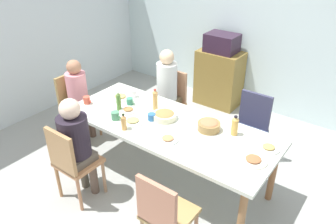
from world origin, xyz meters
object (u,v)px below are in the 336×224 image
at_px(person_1, 76,140).
at_px(plate_0, 128,110).
at_px(bowl_0, 209,125).
at_px(cup_1, 87,100).
at_px(plate_3, 253,160).
at_px(cup_3, 133,93).
at_px(bottle_1, 124,122).
at_px(chair_1, 72,161).
at_px(side_cabinet, 219,78).
at_px(dining_table, 168,130).
at_px(chair_4, 75,103).
at_px(plate_2, 120,97).
at_px(plate_4, 269,148).
at_px(microwave, 222,43).
at_px(person_4, 78,94).
at_px(cup_0, 152,117).
at_px(chair_2, 250,126).
at_px(bottle_0, 235,126).
at_px(plate_1, 168,139).
at_px(bottle_3, 155,100).
at_px(cup_4, 115,116).
at_px(bowl_1, 165,115).
at_px(chair_0, 170,99).
at_px(chair_3, 164,213).
at_px(bottle_2, 119,101).
at_px(person_0, 166,87).
at_px(plate_5, 133,121).
at_px(cup_2, 130,101).

distance_m(person_1, plate_0, 0.73).
xyz_separation_m(bowl_0, cup_1, (-1.47, -0.36, -0.01)).
bearing_deg(plate_3, cup_3, 169.33).
bearing_deg(bottle_1, chair_1, -119.84).
xyz_separation_m(cup_1, side_cabinet, (0.60, 2.21, -0.34)).
xyz_separation_m(dining_table, plate_0, (-0.54, -0.04, 0.08)).
height_order(chair_4, plate_2, chair_4).
height_order(plate_4, microwave, microwave).
distance_m(person_4, cup_1, 0.46).
distance_m(chair_4, cup_0, 1.39).
distance_m(chair_2, bottle_0, 0.70).
height_order(plate_1, side_cabinet, side_cabinet).
xyz_separation_m(bottle_3, microwave, (-0.14, 1.84, 0.18)).
bearing_deg(cup_4, dining_table, 26.38).
relative_size(person_4, bowl_1, 4.28).
height_order(chair_0, plate_4, chair_0).
xyz_separation_m(chair_0, bowl_1, (0.49, -0.79, 0.27)).
bearing_deg(bottle_1, dining_table, 49.45).
bearing_deg(chair_3, person_1, 175.62).
distance_m(chair_2, microwave, 1.65).
height_order(cup_0, bottle_2, bottle_2).
bearing_deg(plate_1, plate_0, 163.92).
relative_size(plate_4, bowl_1, 0.80).
distance_m(dining_table, bowl_1, 0.16).
distance_m(cup_4, bottle_2, 0.22).
relative_size(person_0, chair_3, 1.38).
height_order(plate_1, cup_1, cup_1).
bearing_deg(chair_0, person_1, -90.00).
bearing_deg(bottle_3, plate_2, -176.98).
xyz_separation_m(chair_1, bottle_1, (0.29, 0.50, 0.32)).
bearing_deg(chair_3, person_0, 126.14).
xyz_separation_m(plate_4, bottle_2, (-1.68, -0.29, 0.10)).
distance_m(dining_table, cup_4, 0.60).
relative_size(cup_3, cup_4, 0.95).
distance_m(plate_5, cup_0, 0.21).
height_order(cup_0, side_cabinet, side_cabinet).
height_order(person_0, cup_1, person_0).
bearing_deg(plate_3, bowl_1, 173.46).
bearing_deg(cup_2, bottle_0, 6.42).
xyz_separation_m(chair_4, bowl_0, (1.97, 0.16, 0.28)).
bearing_deg(cup_1, bowl_0, 13.66).
bearing_deg(person_0, bowl_1, -54.68).
height_order(plate_1, plate_3, same).
height_order(person_4, plate_3, person_4).
xyz_separation_m(chair_0, side_cabinet, (0.13, 1.16, -0.06)).
xyz_separation_m(chair_3, cup_1, (-1.65, 0.66, 0.27)).
bearing_deg(chair_2, plate_2, -153.82).
distance_m(person_0, plate_5, 0.99).
xyz_separation_m(person_1, cup_4, (0.07, 0.51, 0.07)).
distance_m(person_0, cup_4, 1.03).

